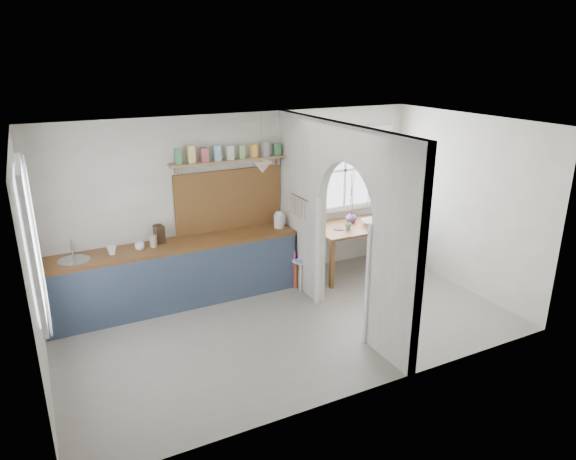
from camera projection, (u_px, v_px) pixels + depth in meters
name	position (u px, v px, depth m)	size (l,w,h in m)	color
floor	(290.00, 325.00, 6.77)	(5.80, 3.20, 0.01)	gray
ceiling	(290.00, 126.00, 5.92)	(5.80, 3.20, 0.01)	silver
walls	(290.00, 232.00, 6.34)	(5.81, 3.21, 2.60)	silver
partition	(336.00, 212.00, 6.64)	(0.12, 3.20, 2.60)	silver
kitchen_window	(29.00, 242.00, 5.00)	(0.10, 1.16, 1.50)	white
nook_window	(345.00, 170.00, 8.33)	(1.76, 0.10, 1.30)	white
counter	(177.00, 273.00, 7.25)	(3.50, 0.60, 0.90)	brown
sink	(74.00, 261.00, 6.53)	(0.40, 0.40, 0.02)	#B6BAC0
backsplash	(229.00, 200.00, 7.57)	(1.65, 0.03, 0.90)	brown
shelf	(230.00, 156.00, 7.28)	(1.75, 0.20, 0.21)	#886B4E
pendant_lamp	(263.00, 167.00, 7.19)	(0.26, 0.26, 0.16)	#F2E9CC
utensil_rail	(300.00, 197.00, 7.31)	(0.02, 0.02, 0.50)	#B6BAC0
dining_table	(352.00, 249.00, 8.27)	(1.29, 0.86, 0.81)	brown
chair_left	(302.00, 256.00, 7.83)	(0.42, 0.42, 0.93)	white
chair_right	(397.00, 237.00, 8.60)	(0.44, 0.44, 0.97)	white
kettle	(279.00, 220.00, 7.72)	(0.20, 0.16, 0.24)	silver
mug_a	(112.00, 250.00, 6.70)	(0.12, 0.12, 0.11)	white
mug_b	(140.00, 246.00, 6.86)	(0.13, 0.13, 0.10)	white
knife_block	(159.00, 234.00, 7.10)	(0.11, 0.16, 0.25)	#3F2A1C
jar	(153.00, 241.00, 6.97)	(0.10, 0.10, 0.16)	tan
towel_magenta	(295.00, 271.00, 7.76)	(0.02, 0.03, 0.60)	#DA2A6F
towel_orange	(296.00, 274.00, 7.72)	(0.02, 0.03, 0.44)	#CB7808
bowl	(373.00, 222.00, 8.15)	(0.34, 0.34, 0.08)	silver
table_cup	(348.00, 226.00, 7.95)	(0.11, 0.11, 0.10)	#5FA369
plate	(339.00, 229.00, 7.97)	(0.16, 0.16, 0.01)	black
vase	(351.00, 217.00, 8.26)	(0.18, 0.18, 0.19)	#693271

